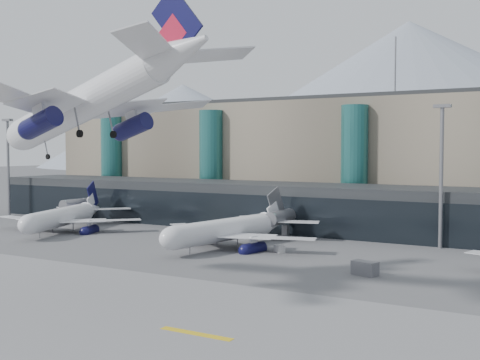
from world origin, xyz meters
name	(u,v)px	position (x,y,z in m)	size (l,w,h in m)	color
ground	(135,281)	(0.00, 0.00, 0.00)	(900.00, 900.00, 0.00)	#515154
runway_strip	(48,307)	(0.00, -15.00, 0.02)	(400.00, 40.00, 0.04)	slate
runway_markings	(48,306)	(0.00, -15.00, 0.05)	(128.00, 1.00, 0.02)	gold
concourse	(307,208)	(-0.02, 57.73, 4.97)	(170.00, 27.00, 10.00)	black
terminal_main	(271,157)	(-25.00, 90.00, 15.44)	(130.00, 30.00, 31.00)	gray
teal_towers	(278,164)	(-14.99, 74.01, 14.01)	(116.40, 19.40, 46.00)	#23625F
lightmast_left	(8,161)	(-80.00, 45.00, 14.42)	(3.00, 1.20, 25.60)	slate
lightmast_mid	(441,168)	(30.00, 48.00, 14.42)	(3.00, 1.20, 25.60)	slate
hero_jet	(103,87)	(1.77, -7.72, 25.13)	(37.56, 37.70, 12.22)	silver
jet_parked_left	(68,211)	(-45.42, 32.36, 4.29)	(33.46, 35.34, 11.35)	silver
jet_parked_mid	(236,222)	(-3.07, 32.43, 4.35)	(35.20, 35.58, 11.50)	silver
veh_a	(28,226)	(-54.13, 28.81, 0.83)	(2.94, 1.65, 1.65)	silver
veh_b	(207,227)	(-18.09, 45.89, 0.85)	(2.95, 1.82, 1.70)	gold
veh_c	(365,268)	(25.56, 19.14, 0.99)	(3.56, 1.88, 1.98)	#535358
veh_g	(279,249)	(6.88, 30.03, 0.60)	(2.06, 1.20, 1.20)	silver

